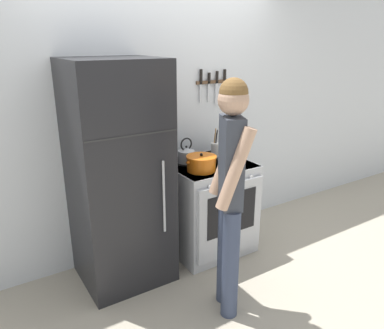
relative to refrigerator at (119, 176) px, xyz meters
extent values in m
plane|color=#B2A893|center=(0.59, 0.33, -0.93)|extent=(14.00, 14.00, 0.00)
cube|color=silver|center=(0.59, 0.36, 0.34)|extent=(10.00, 0.06, 2.55)
cube|color=black|center=(0.00, 0.00, 0.00)|extent=(0.73, 0.67, 1.87)
cube|color=#2D2D2D|center=(0.00, -0.34, 0.41)|extent=(0.71, 0.01, 0.01)
cylinder|color=#B2B5BA|center=(0.22, -0.35, -0.11)|extent=(0.02, 0.02, 0.60)
cube|color=silver|center=(0.89, -0.01, -0.49)|extent=(0.76, 0.68, 0.89)
cube|color=black|center=(0.89, -0.01, -0.06)|extent=(0.74, 0.67, 0.02)
cube|color=black|center=(0.89, -0.32, -0.50)|extent=(0.66, 0.05, 0.67)
cylinder|color=black|center=(0.71, -0.14, -0.05)|extent=(0.22, 0.22, 0.01)
cylinder|color=black|center=(1.06, -0.14, -0.05)|extent=(0.22, 0.22, 0.01)
cylinder|color=black|center=(0.71, 0.13, -0.05)|extent=(0.22, 0.22, 0.01)
cylinder|color=black|center=(1.06, 0.13, -0.05)|extent=(0.22, 0.22, 0.01)
cylinder|color=silver|center=(0.66, -0.36, -0.12)|extent=(0.04, 0.02, 0.04)
cylinder|color=silver|center=(0.81, -0.36, -0.12)|extent=(0.04, 0.02, 0.04)
cylinder|color=silver|center=(0.96, -0.36, -0.12)|extent=(0.04, 0.02, 0.04)
cylinder|color=silver|center=(1.11, -0.36, -0.12)|extent=(0.04, 0.02, 0.04)
cube|color=silver|center=(0.89, -0.37, -0.48)|extent=(0.70, 0.03, 0.71)
cube|color=black|center=(0.89, -0.38, -0.41)|extent=(0.53, 0.01, 0.40)
cylinder|color=orange|center=(0.71, -0.14, 0.01)|extent=(0.26, 0.26, 0.12)
cylinder|color=orange|center=(0.71, -0.14, 0.08)|extent=(0.27, 0.27, 0.02)
sphere|color=black|center=(0.71, -0.14, 0.10)|extent=(0.03, 0.03, 0.03)
cylinder|color=orange|center=(0.57, -0.14, 0.05)|extent=(0.03, 0.02, 0.02)
cylinder|color=orange|center=(0.85, -0.14, 0.05)|extent=(0.03, 0.02, 0.02)
cylinder|color=silver|center=(0.73, 0.13, 0.01)|extent=(0.16, 0.16, 0.11)
cone|color=silver|center=(0.73, 0.13, 0.08)|extent=(0.15, 0.15, 0.03)
sphere|color=black|center=(0.73, 0.13, 0.11)|extent=(0.02, 0.02, 0.02)
cone|color=silver|center=(0.80, 0.13, 0.02)|extent=(0.09, 0.03, 0.08)
torus|color=black|center=(0.73, 0.13, 0.13)|extent=(0.13, 0.01, 0.13)
cylinder|color=silver|center=(1.08, 0.14, 0.02)|extent=(0.10, 0.10, 0.14)
cylinder|color=#9E7547|center=(1.06, 0.15, 0.11)|extent=(0.04, 0.01, 0.25)
cylinder|color=#232326|center=(1.07, 0.14, 0.10)|extent=(0.05, 0.02, 0.24)
cylinder|color=#B2B5BA|center=(1.07, 0.15, 0.09)|extent=(0.04, 0.02, 0.21)
cylinder|color=#38425B|center=(0.47, -0.90, -0.50)|extent=(0.13, 0.13, 0.86)
cylinder|color=#38425B|center=(0.54, -0.75, -0.50)|extent=(0.13, 0.13, 0.86)
cube|color=#383D47|center=(0.50, -0.83, 0.25)|extent=(0.23, 0.28, 0.65)
cylinder|color=tan|center=(0.44, -0.95, 0.25)|extent=(0.27, 0.19, 0.57)
cylinder|color=tan|center=(0.56, -0.71, 0.25)|extent=(0.27, 0.19, 0.57)
sphere|color=tan|center=(0.50, -0.83, 0.69)|extent=(0.21, 0.21, 0.21)
sphere|color=brown|center=(0.50, -0.83, 0.73)|extent=(0.19, 0.19, 0.19)
cube|color=brown|center=(1.15, 0.32, 0.66)|extent=(0.38, 0.02, 0.03)
cube|color=silver|center=(1.01, 0.31, 0.56)|extent=(0.03, 0.00, 0.20)
cube|color=black|center=(1.01, 0.31, 0.73)|extent=(0.02, 0.02, 0.13)
cube|color=silver|center=(1.10, 0.31, 0.57)|extent=(0.03, 0.00, 0.19)
cube|color=black|center=(1.10, 0.31, 0.71)|extent=(0.02, 0.02, 0.09)
cube|color=silver|center=(1.20, 0.31, 0.55)|extent=(0.03, 0.00, 0.23)
cube|color=black|center=(1.20, 0.31, 0.71)|extent=(0.02, 0.02, 0.10)
cube|color=silver|center=(1.29, 0.31, 0.55)|extent=(0.03, 0.00, 0.22)
cube|color=black|center=(1.29, 0.31, 0.72)|extent=(0.02, 0.02, 0.12)
camera|label=1|loc=(-1.03, -2.74, 1.06)|focal=35.00mm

